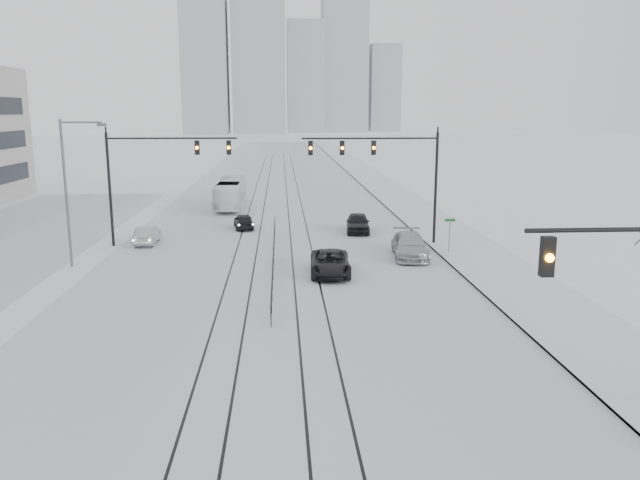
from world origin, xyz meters
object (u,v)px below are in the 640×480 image
at_px(sedan_nb_far, 358,223).
at_px(box_truck, 231,194).
at_px(sedan_sb_inner, 244,221).
at_px(sedan_sb_outer, 147,235).
at_px(sedan_nb_front, 330,263).
at_px(sedan_nb_right, 410,246).

distance_m(sedan_nb_far, box_truck, 17.48).
bearing_deg(sedan_sb_inner, sedan_sb_outer, 32.01).
relative_size(sedan_nb_front, sedan_nb_far, 1.11).
xyz_separation_m(sedan_nb_front, box_truck, (-7.82, 26.44, 0.74)).
xyz_separation_m(sedan_nb_front, sedan_nb_right, (5.58, 4.07, 0.09)).
relative_size(sedan_nb_right, box_truck, 0.52).
distance_m(sedan_sb_outer, sedan_nb_front, 15.71).
bearing_deg(box_truck, sedan_nb_right, 121.76).
distance_m(sedan_sb_inner, box_truck, 11.60).
bearing_deg(sedan_nb_right, sedan_sb_outer, 169.11).
bearing_deg(sedan_nb_front, sedan_nb_far, 78.58).
bearing_deg(sedan_nb_far, sedan_sb_outer, -162.21).
height_order(sedan_sb_outer, sedan_nb_far, sedan_nb_far).
distance_m(sedan_sb_outer, sedan_nb_far, 16.15).
xyz_separation_m(sedan_sb_outer, sedan_nb_front, (12.55, -9.45, 0.05)).
relative_size(sedan_sb_outer, box_truck, 0.38).
xyz_separation_m(sedan_sb_inner, box_truck, (-1.91, 11.42, 0.81)).
height_order(sedan_sb_inner, sedan_nb_far, sedan_nb_far).
height_order(sedan_nb_front, sedan_nb_far, sedan_nb_far).
height_order(sedan_nb_front, box_truck, box_truck).
distance_m(sedan_nb_front, sedan_nb_right, 6.91).
bearing_deg(sedan_nb_right, sedan_sb_inner, 142.02).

